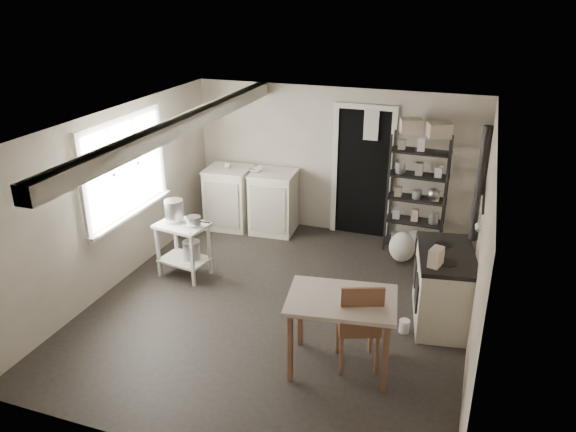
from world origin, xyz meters
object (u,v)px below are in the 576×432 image
(base_cabinets, at_px, (251,202))
(stove, at_px, (443,287))
(stockpot, at_px, (174,210))
(shelf_rack, at_px, (417,190))
(work_table, at_px, (340,336))
(chair, at_px, (358,324))
(prep_table, at_px, (184,249))
(flour_sack, at_px, (402,246))

(base_cabinets, relative_size, stove, 1.34)
(stockpot, distance_m, shelf_rack, 3.45)
(work_table, relative_size, chair, 1.06)
(work_table, bearing_deg, base_cabinets, 126.83)
(stockpot, xyz_separation_m, shelf_rack, (2.95, 1.79, 0.01))
(prep_table, distance_m, work_table, 2.78)
(base_cabinets, height_order, stove, base_cabinets)
(base_cabinets, xyz_separation_m, shelf_rack, (2.59, 0.05, 0.49))
(base_cabinets, height_order, shelf_rack, shelf_rack)
(flour_sack, bearing_deg, chair, -91.98)
(chair, bearing_deg, flour_sack, 67.39)
(chair, bearing_deg, work_table, -164.69)
(chair, xyz_separation_m, flour_sack, (0.09, 2.52, -0.24))
(stockpot, distance_m, base_cabinets, 1.84)
(stove, relative_size, flour_sack, 2.51)
(chair, bearing_deg, shelf_rack, 65.80)
(shelf_rack, bearing_deg, flour_sack, -101.48)
(prep_table, bearing_deg, chair, -22.97)
(prep_table, bearing_deg, base_cabinets, 82.16)
(shelf_rack, relative_size, chair, 1.73)
(work_table, bearing_deg, chair, 35.94)
(prep_table, height_order, work_table, work_table)
(prep_table, height_order, stockpot, stockpot)
(prep_table, distance_m, stove, 3.40)
(stockpot, bearing_deg, flour_sack, 25.52)
(base_cabinets, bearing_deg, work_table, -57.37)
(base_cabinets, height_order, flour_sack, base_cabinets)
(prep_table, xyz_separation_m, chair, (2.65, -1.12, 0.08))
(base_cabinets, distance_m, flour_sack, 2.53)
(base_cabinets, bearing_deg, prep_table, -102.04)
(base_cabinets, distance_m, chair, 3.76)
(stove, bearing_deg, work_table, -135.25)
(stove, bearing_deg, stockpot, 170.41)
(chair, bearing_deg, base_cabinets, 109.08)
(stockpot, bearing_deg, chair, -22.70)
(prep_table, bearing_deg, work_table, -26.29)
(prep_table, relative_size, work_table, 0.70)
(chair, bearing_deg, stove, 36.03)
(chair, relative_size, flour_sack, 2.29)
(stockpot, relative_size, chair, 0.26)
(prep_table, relative_size, base_cabinets, 0.51)
(work_table, bearing_deg, stockpot, 154.12)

